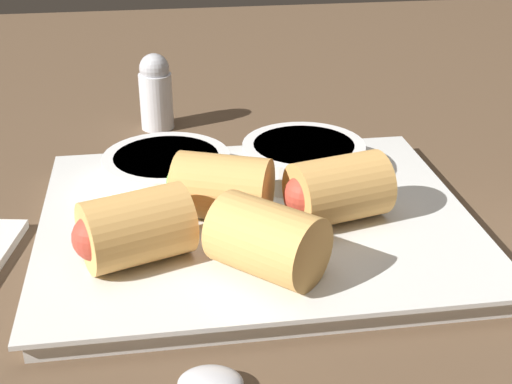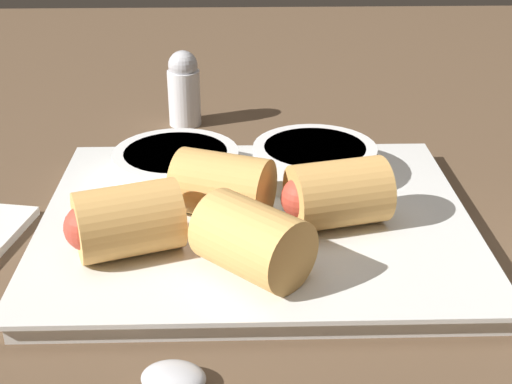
% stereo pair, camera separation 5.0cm
% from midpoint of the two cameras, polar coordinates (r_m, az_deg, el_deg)
% --- Properties ---
extents(table_surface, '(1.80, 1.40, 0.02)m').
position_cam_midpoint_polar(table_surface, '(0.48, 0.41, -4.53)').
color(table_surface, brown).
rests_on(table_surface, ground).
extents(serving_plate, '(0.28, 0.23, 0.01)m').
position_cam_midpoint_polar(serving_plate, '(0.47, 3.03, -2.74)').
color(serving_plate, silver).
rests_on(serving_plate, table_surface).
extents(roll_front_left, '(0.07, 0.06, 0.04)m').
position_cam_midpoint_polar(roll_front_left, '(0.45, 9.30, -0.27)').
color(roll_front_left, '#DBA356').
rests_on(roll_front_left, serving_plate).
extents(roll_front_right, '(0.07, 0.07, 0.04)m').
position_cam_midpoint_polar(roll_front_right, '(0.40, 2.90, -3.79)').
color(roll_front_right, '#DBA356').
rests_on(roll_front_right, serving_plate).
extents(roll_back_left, '(0.07, 0.06, 0.04)m').
position_cam_midpoint_polar(roll_back_left, '(0.42, -7.36, -2.46)').
color(roll_back_left, '#DBA356').
rests_on(roll_back_left, serving_plate).
extents(roll_back_right, '(0.07, 0.06, 0.04)m').
position_cam_midpoint_polar(roll_back_right, '(0.46, -0.03, 0.53)').
color(roll_back_right, '#DBA356').
rests_on(roll_back_right, serving_plate).
extents(dipping_bowl_near, '(0.09, 0.09, 0.02)m').
position_cam_midpoint_polar(dipping_bowl_near, '(0.52, 7.45, 2.50)').
color(dipping_bowl_near, white).
rests_on(dipping_bowl_near, serving_plate).
extents(dipping_bowl_far, '(0.09, 0.09, 0.02)m').
position_cam_midpoint_polar(dipping_bowl_far, '(0.51, -3.63, 2.10)').
color(dipping_bowl_far, white).
rests_on(dipping_bowl_far, serving_plate).
extents(salt_shaker, '(0.03, 0.03, 0.07)m').
position_cam_midpoint_polar(salt_shaker, '(0.65, -3.59, 8.24)').
color(salt_shaker, silver).
rests_on(salt_shaker, table_surface).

